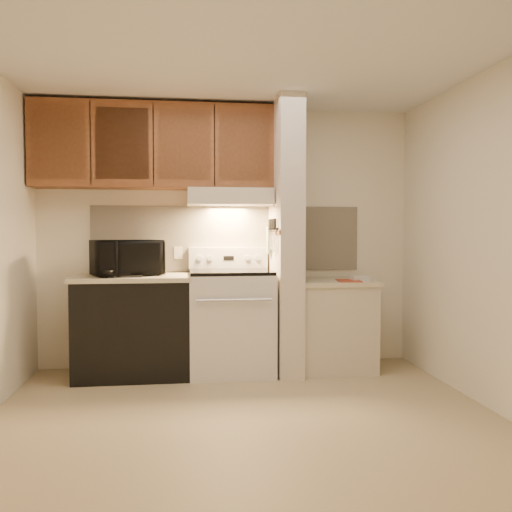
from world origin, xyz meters
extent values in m
plane|color=tan|center=(0.00, 0.00, 0.00)|extent=(3.60, 3.60, 0.00)
plane|color=white|center=(0.00, 0.00, 2.50)|extent=(3.60, 3.60, 0.00)
cube|color=white|center=(0.00, 1.50, 1.25)|extent=(3.60, 2.50, 0.02)
cube|color=white|center=(1.80, 0.00, 1.25)|extent=(0.02, 3.00, 2.50)
cube|color=silver|center=(0.00, 1.49, 1.24)|extent=(2.60, 0.02, 0.63)
cube|color=silver|center=(0.00, 1.16, 0.46)|extent=(0.76, 0.65, 0.92)
cube|color=black|center=(0.00, 0.84, 0.50)|extent=(0.50, 0.01, 0.30)
cylinder|color=silver|center=(0.00, 0.80, 0.72)|extent=(0.65, 0.02, 0.02)
cube|color=black|center=(0.00, 1.16, 0.94)|extent=(0.74, 0.64, 0.03)
cube|color=silver|center=(0.00, 1.44, 1.05)|extent=(0.76, 0.08, 0.20)
cube|color=black|center=(0.00, 1.40, 1.05)|extent=(0.10, 0.01, 0.04)
cylinder|color=silver|center=(-0.28, 1.40, 1.05)|extent=(0.05, 0.02, 0.05)
cylinder|color=silver|center=(-0.18, 1.40, 1.05)|extent=(0.05, 0.02, 0.05)
cylinder|color=silver|center=(0.18, 1.40, 1.05)|extent=(0.05, 0.02, 0.05)
cylinder|color=silver|center=(0.28, 1.40, 1.05)|extent=(0.05, 0.02, 0.05)
cube|color=black|center=(-0.88, 1.17, 0.43)|extent=(1.00, 0.63, 0.87)
cube|color=beige|center=(-0.88, 1.17, 0.89)|extent=(1.04, 0.67, 0.04)
cube|color=black|center=(-0.91, 0.97, 0.92)|extent=(0.24, 0.11, 0.02)
cylinder|color=#235A5B|center=(-1.23, 1.39, 0.96)|extent=(0.11, 0.11, 0.11)
cube|color=beige|center=(-0.48, 1.48, 1.10)|extent=(0.08, 0.01, 0.12)
imported|color=black|center=(-0.93, 1.15, 1.07)|extent=(0.68, 0.59, 0.32)
cube|color=beige|center=(0.51, 1.15, 1.25)|extent=(0.22, 0.70, 2.50)
cube|color=brown|center=(0.39, 1.15, 1.30)|extent=(0.01, 0.70, 0.04)
cube|color=black|center=(0.39, 1.10, 1.32)|extent=(0.02, 0.42, 0.04)
cube|color=silver|center=(0.38, 0.95, 1.22)|extent=(0.01, 0.03, 0.16)
cylinder|color=black|center=(0.38, 0.95, 1.37)|extent=(0.02, 0.02, 0.10)
cube|color=silver|center=(0.38, 1.02, 1.21)|extent=(0.01, 0.04, 0.18)
cylinder|color=black|center=(0.38, 1.01, 1.37)|extent=(0.02, 0.02, 0.10)
cube|color=silver|center=(0.38, 1.10, 1.20)|extent=(0.01, 0.04, 0.20)
cylinder|color=black|center=(0.38, 1.10, 1.37)|extent=(0.02, 0.02, 0.10)
cube|color=silver|center=(0.38, 1.18, 1.22)|extent=(0.01, 0.04, 0.16)
cylinder|color=black|center=(0.38, 1.19, 1.37)|extent=(0.02, 0.02, 0.10)
cube|color=silver|center=(0.38, 1.26, 1.21)|extent=(0.01, 0.04, 0.18)
cylinder|color=black|center=(0.38, 1.27, 1.37)|extent=(0.02, 0.02, 0.10)
cube|color=gray|center=(0.38, 1.32, 1.22)|extent=(0.03, 0.11, 0.26)
cube|color=beige|center=(0.97, 1.15, 0.40)|extent=(0.70, 0.60, 0.81)
cube|color=beige|center=(0.97, 1.15, 0.83)|extent=(0.74, 0.64, 0.04)
cube|color=#AD4228|center=(1.07, 1.00, 0.85)|extent=(0.23, 0.30, 0.01)
cube|color=white|center=(1.19, 1.05, 0.87)|extent=(0.17, 0.13, 0.04)
cube|color=beige|center=(0.00, 1.28, 1.62)|extent=(0.78, 0.44, 0.15)
cube|color=beige|center=(0.00, 1.07, 1.58)|extent=(0.78, 0.04, 0.06)
cube|color=brown|center=(-0.69, 1.32, 2.08)|extent=(2.18, 0.33, 0.77)
cube|color=brown|center=(-1.51, 1.17, 2.08)|extent=(0.46, 0.01, 0.63)
cube|color=black|center=(-1.23, 1.16, 2.08)|extent=(0.01, 0.01, 0.73)
cube|color=brown|center=(-0.96, 1.17, 2.08)|extent=(0.46, 0.01, 0.63)
cube|color=black|center=(-0.69, 1.16, 2.08)|extent=(0.01, 0.01, 0.73)
cube|color=brown|center=(-0.42, 1.17, 2.08)|extent=(0.46, 0.01, 0.63)
cube|color=black|center=(-0.14, 1.16, 2.08)|extent=(0.01, 0.01, 0.73)
cube|color=brown|center=(0.13, 1.17, 2.08)|extent=(0.46, 0.01, 0.63)
camera|label=1|loc=(-0.41, -3.78, 1.31)|focal=38.00mm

